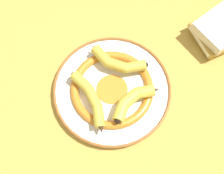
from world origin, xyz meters
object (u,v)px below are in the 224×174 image
object	(u,v)px
banana_a	(91,99)
book_stack	(224,28)
banana_b	(117,62)
decorative_bowl	(112,90)
banana_c	(133,100)

from	to	relation	value
banana_a	book_stack	distance (m)	0.49
banana_b	decorative_bowl	bearing A→B (deg)	-80.13
banana_a	book_stack	bearing A→B (deg)	-86.23
banana_b	banana_c	bearing A→B (deg)	-48.95
decorative_bowl	banana_b	size ratio (longest dim) A/B	1.91
banana_c	decorative_bowl	bearing A→B (deg)	-77.89
banana_c	book_stack	xyz separation A→B (m)	(-0.37, 0.13, -0.01)
banana_b	book_stack	bearing A→B (deg)	40.40
banana_b	banana_c	xyz separation A→B (m)	(0.08, 0.10, 0.00)
banana_b	banana_c	size ratio (longest dim) A/B	1.16
book_stack	banana_c	bearing A→B (deg)	7.52
banana_a	banana_c	distance (m)	0.12
banana_a	book_stack	xyz separation A→B (m)	(-0.43, 0.24, -0.01)
banana_c	banana_a	bearing A→B (deg)	-42.12
banana_a	banana_c	size ratio (longest dim) A/B	1.09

